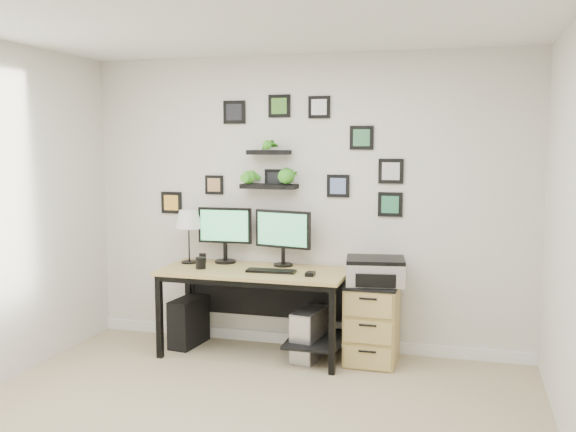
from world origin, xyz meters
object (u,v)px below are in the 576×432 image
(monitor_right, at_px, (283,233))
(file_cabinet, at_px, (372,322))
(desk, at_px, (259,283))
(printer, at_px, (375,271))
(table_lamp, at_px, (189,221))
(mug, at_px, (201,263))
(pc_tower_black, at_px, (189,322))
(pc_tower_grey, at_px, (309,334))
(monitor_left, at_px, (225,231))

(monitor_right, bearing_deg, file_cabinet, -8.97)
(desk, bearing_deg, printer, 2.71)
(table_lamp, bearing_deg, printer, -1.84)
(desk, distance_m, monitor_right, 0.48)
(mug, height_order, printer, printer)
(pc_tower_black, distance_m, printer, 1.78)
(desk, relative_size, monitor_right, 3.03)
(file_cabinet, bearing_deg, desk, -176.59)
(mug, height_order, pc_tower_grey, mug)
(printer, bearing_deg, file_cabinet, 153.27)
(printer, bearing_deg, pc_tower_grey, -172.73)
(desk, height_order, monitor_left, monitor_left)
(desk, height_order, table_lamp, table_lamp)
(mug, height_order, pc_tower_black, mug)
(mug, relative_size, file_cabinet, 0.15)
(monitor_right, relative_size, file_cabinet, 0.79)
(mug, bearing_deg, monitor_left, 70.41)
(desk, distance_m, mug, 0.54)
(monitor_left, relative_size, printer, 0.96)
(mug, xyz_separation_m, pc_tower_grey, (0.95, 0.09, -0.59))
(monitor_left, bearing_deg, printer, -5.92)
(pc_tower_grey, bearing_deg, file_cabinet, 8.73)
(monitor_left, height_order, printer, monitor_left)
(pc_tower_grey, relative_size, printer, 0.87)
(desk, relative_size, table_lamp, 3.32)
(mug, distance_m, file_cabinet, 1.55)
(desk, bearing_deg, monitor_left, 153.60)
(monitor_right, relative_size, mug, 5.35)
(table_lamp, bearing_deg, pc_tower_grey, -6.15)
(pc_tower_black, relative_size, printer, 0.83)
(monitor_left, bearing_deg, pc_tower_grey, -14.27)
(table_lamp, distance_m, printer, 1.73)
(monitor_left, bearing_deg, table_lamp, -164.12)
(desk, height_order, mug, mug)
(monitor_right, xyz_separation_m, printer, (0.84, -0.14, -0.26))
(monitor_left, height_order, file_cabinet, monitor_left)
(mug, height_order, file_cabinet, mug)
(pc_tower_black, height_order, pc_tower_grey, pc_tower_black)
(monitor_right, xyz_separation_m, mug, (-0.65, -0.30, -0.24))
(monitor_left, xyz_separation_m, mug, (-0.11, -0.31, -0.25))
(pc_tower_black, bearing_deg, mug, -33.31)
(desk, distance_m, monitor_left, 0.60)
(pc_tower_black, bearing_deg, printer, 6.79)
(table_lamp, xyz_separation_m, file_cabinet, (1.67, -0.04, -0.80))
(pc_tower_grey, bearing_deg, monitor_left, 165.73)
(file_cabinet, bearing_deg, table_lamp, 178.51)
(table_lamp, bearing_deg, desk, -8.30)
(pc_tower_black, height_order, printer, printer)
(pc_tower_black, xyz_separation_m, printer, (1.69, -0.01, 0.56))
(pc_tower_black, bearing_deg, table_lamp, 103.15)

